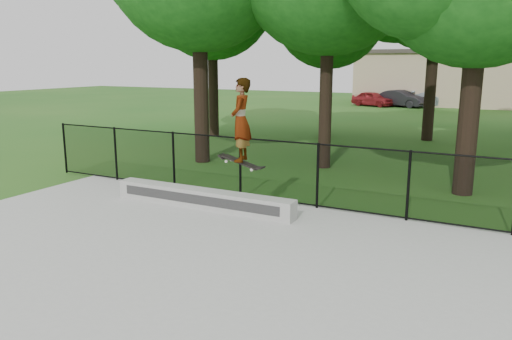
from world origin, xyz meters
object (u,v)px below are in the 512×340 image
(car_b, at_px, (401,99))
(skater_airborne, at_px, (241,122))
(car_c, at_px, (440,98))
(car_a, at_px, (373,99))
(grind_ledge, at_px, (202,198))

(car_b, height_order, skater_airborne, skater_airborne)
(car_c, bearing_deg, car_a, 96.84)
(car_a, bearing_deg, skater_airborne, -150.69)
(car_b, bearing_deg, car_c, -40.53)
(car_a, bearing_deg, grind_ledge, -152.88)
(skater_airborne, bearing_deg, car_a, 99.48)
(grind_ledge, distance_m, car_c, 31.16)
(skater_airborne, bearing_deg, car_b, 95.45)
(car_a, height_order, car_c, car_c)
(car_a, xyz_separation_m, car_b, (2.09, 0.30, 0.06))
(car_b, height_order, car_c, car_c)
(grind_ledge, height_order, car_c, car_c)
(grind_ledge, distance_m, car_b, 29.65)
(car_c, xyz_separation_m, skater_airborne, (0.25, -31.44, 1.49))
(car_b, bearing_deg, skater_airborne, -155.61)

